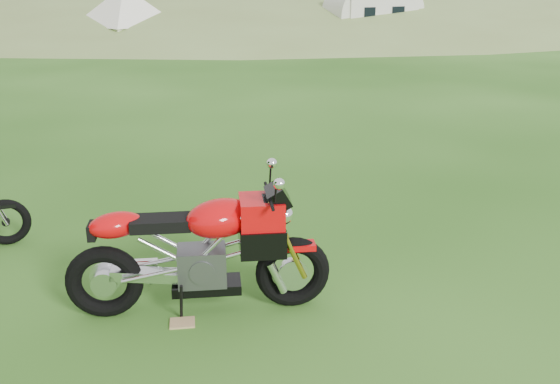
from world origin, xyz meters
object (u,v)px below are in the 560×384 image
tent_mid (126,15)px  tent_right (227,11)px  plywood_board (182,323)px  sport_motorcycle (198,243)px  caravan (373,20)px

tent_mid → tent_right: 4.99m
tent_mid → tent_right: tent_mid is taller
plywood_board → tent_right: bearing=65.8°
tent_right → plywood_board: bearing=-116.8°
sport_motorcycle → plywood_board: bearing=-126.9°
tent_right → caravan: tent_right is taller
caravan → sport_motorcycle: bearing=-128.5°
sport_motorcycle → tent_mid: bearing=98.1°
tent_mid → sport_motorcycle: bearing=-124.4°
tent_mid → tent_right: (4.88, 1.06, -0.01)m
tent_mid → tent_right: bearing=-9.0°
sport_motorcycle → tent_right: tent_right is taller
plywood_board → tent_mid: tent_mid is taller
plywood_board → caravan: (14.64, 17.57, 0.96)m
plywood_board → tent_mid: bearing=76.3°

